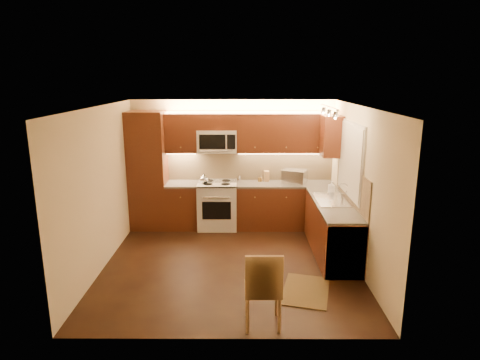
{
  "coord_description": "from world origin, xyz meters",
  "views": [
    {
      "loc": [
        0.18,
        -6.18,
        2.92
      ],
      "look_at": [
        0.15,
        0.55,
        1.25
      ],
      "focal_mm": 31.05,
      "sensor_mm": 36.0,
      "label": 1
    }
  ],
  "objects_px": {
    "toaster_oven": "(295,176)",
    "soap_bottle": "(331,187)",
    "sink": "(332,196)",
    "dining_chair": "(263,287)",
    "stove": "(218,205)",
    "microwave": "(217,141)",
    "kettle": "(204,178)",
    "knife_block": "(267,176)"
  },
  "relations": [
    {
      "from": "microwave",
      "to": "dining_chair",
      "type": "relative_size",
      "value": 0.77
    },
    {
      "from": "kettle",
      "to": "knife_block",
      "type": "xyz_separation_m",
      "value": [
        1.23,
        0.29,
        -0.02
      ]
    },
    {
      "from": "toaster_oven",
      "to": "dining_chair",
      "type": "height_order",
      "value": "toaster_oven"
    },
    {
      "from": "toaster_oven",
      "to": "stove",
      "type": "bearing_deg",
      "value": -153.95
    },
    {
      "from": "stove",
      "to": "kettle",
      "type": "relative_size",
      "value": 4.56
    },
    {
      "from": "toaster_oven",
      "to": "knife_block",
      "type": "relative_size",
      "value": 2.18
    },
    {
      "from": "stove",
      "to": "soap_bottle",
      "type": "relative_size",
      "value": 4.32
    },
    {
      "from": "sink",
      "to": "kettle",
      "type": "relative_size",
      "value": 4.26
    },
    {
      "from": "knife_block",
      "to": "dining_chair",
      "type": "bearing_deg",
      "value": -100.08
    },
    {
      "from": "toaster_oven",
      "to": "knife_block",
      "type": "xyz_separation_m",
      "value": [
        -0.54,
        0.17,
        -0.03
      ]
    },
    {
      "from": "stove",
      "to": "soap_bottle",
      "type": "bearing_deg",
      "value": -17.11
    },
    {
      "from": "knife_block",
      "to": "dining_chair",
      "type": "distance_m",
      "value": 3.63
    },
    {
      "from": "sink",
      "to": "microwave",
      "type": "bearing_deg",
      "value": 147.79
    },
    {
      "from": "sink",
      "to": "soap_bottle",
      "type": "xyz_separation_m",
      "value": [
        0.1,
        0.48,
        0.03
      ]
    },
    {
      "from": "kettle",
      "to": "dining_chair",
      "type": "distance_m",
      "value": 3.48
    },
    {
      "from": "microwave",
      "to": "kettle",
      "type": "relative_size",
      "value": 3.77
    },
    {
      "from": "microwave",
      "to": "toaster_oven",
      "type": "distance_m",
      "value": 1.67
    },
    {
      "from": "knife_block",
      "to": "microwave",
      "type": "bearing_deg",
      "value": 178.53
    },
    {
      "from": "microwave",
      "to": "soap_bottle",
      "type": "relative_size",
      "value": 3.57
    },
    {
      "from": "sink",
      "to": "dining_chair",
      "type": "bearing_deg",
      "value": -119.42
    },
    {
      "from": "stove",
      "to": "toaster_oven",
      "type": "relative_size",
      "value": 2.07
    },
    {
      "from": "stove",
      "to": "sink",
      "type": "relative_size",
      "value": 1.07
    },
    {
      "from": "microwave",
      "to": "sink",
      "type": "distance_m",
      "value": 2.48
    },
    {
      "from": "microwave",
      "to": "kettle",
      "type": "xyz_separation_m",
      "value": [
        -0.25,
        -0.21,
        -0.7
      ]
    },
    {
      "from": "kettle",
      "to": "dining_chair",
      "type": "xyz_separation_m",
      "value": [
        0.98,
        -3.3,
        -0.53
      ]
    },
    {
      "from": "microwave",
      "to": "dining_chair",
      "type": "bearing_deg",
      "value": -78.24
    },
    {
      "from": "stove",
      "to": "microwave",
      "type": "xyz_separation_m",
      "value": [
        0.0,
        0.14,
        1.26
      ]
    },
    {
      "from": "kettle",
      "to": "soap_bottle",
      "type": "height_order",
      "value": "kettle"
    },
    {
      "from": "kettle",
      "to": "knife_block",
      "type": "bearing_deg",
      "value": -8.28
    },
    {
      "from": "microwave",
      "to": "stove",
      "type": "bearing_deg",
      "value": -90.0
    },
    {
      "from": "toaster_oven",
      "to": "soap_bottle",
      "type": "bearing_deg",
      "value": -25.5
    },
    {
      "from": "soap_bottle",
      "to": "sink",
      "type": "bearing_deg",
      "value": -109.78
    },
    {
      "from": "soap_bottle",
      "to": "microwave",
      "type": "bearing_deg",
      "value": 151.12
    },
    {
      "from": "sink",
      "to": "knife_block",
      "type": "relative_size",
      "value": 4.22
    },
    {
      "from": "sink",
      "to": "kettle",
      "type": "height_order",
      "value": "kettle"
    },
    {
      "from": "stove",
      "to": "dining_chair",
      "type": "bearing_deg",
      "value": -77.78
    },
    {
      "from": "toaster_oven",
      "to": "microwave",
      "type": "bearing_deg",
      "value": -159.04
    },
    {
      "from": "soap_bottle",
      "to": "knife_block",
      "type": "bearing_deg",
      "value": 134.0
    },
    {
      "from": "sink",
      "to": "kettle",
      "type": "distance_m",
      "value": 2.48
    },
    {
      "from": "microwave",
      "to": "knife_block",
      "type": "bearing_deg",
      "value": 4.7
    },
    {
      "from": "microwave",
      "to": "dining_chair",
      "type": "height_order",
      "value": "microwave"
    },
    {
      "from": "kettle",
      "to": "dining_chair",
      "type": "height_order",
      "value": "kettle"
    }
  ]
}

